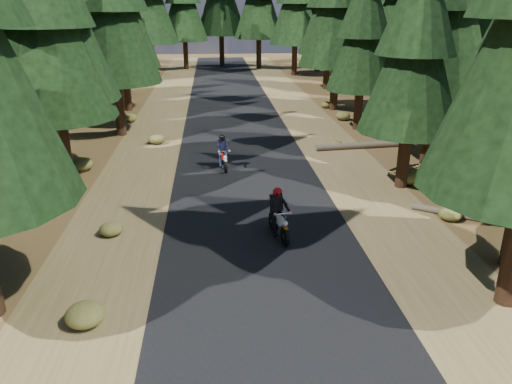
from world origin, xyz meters
TOP-DOWN VIEW (x-y plane):
  - ground at (0.00, 0.00)m, footprint 120.00×120.00m
  - road at (0.00, 5.00)m, footprint 6.00×100.00m
  - shoulder_l at (-4.60, 5.00)m, footprint 3.20×100.00m
  - shoulder_r at (4.60, 5.00)m, footprint 3.20×100.00m
  - log_near at (6.27, 10.06)m, footprint 5.15×0.86m
  - log_far at (7.38, 0.99)m, footprint 3.63×2.60m
  - understory_shrubs at (0.85, 6.92)m, footprint 14.79×28.81m
  - rider_lead at (0.60, 0.34)m, footprint 0.88×1.86m
  - rider_follow at (-0.92, 7.34)m, footprint 0.75×1.75m

SIDE VIEW (x-z plane):
  - ground at x=0.00m, z-range 0.00..0.00m
  - shoulder_l at x=-4.60m, z-range 0.00..0.01m
  - shoulder_r at x=4.60m, z-range 0.00..0.01m
  - road at x=0.00m, z-range 0.00..0.01m
  - log_far at x=7.38m, z-range 0.00..0.24m
  - log_near at x=6.27m, z-range 0.00..0.32m
  - understory_shrubs at x=0.85m, z-range -0.06..0.60m
  - rider_follow at x=-0.92m, z-range -0.25..1.26m
  - rider_lead at x=0.60m, z-range -0.26..1.33m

